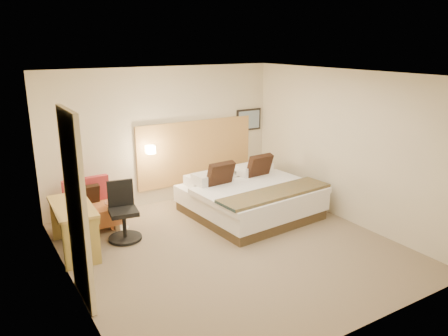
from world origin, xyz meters
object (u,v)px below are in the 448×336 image
bed (249,197)px  desk_chair (123,216)px  lounge_chair (91,209)px  side_table (119,213)px  desk (74,215)px

bed → desk_chair: (-2.37, 0.20, 0.06)m
lounge_chair → side_table: 0.50m
lounge_chair → side_table: size_ratio=1.47×
bed → side_table: bearing=164.5°
bed → desk: 3.16m
desk → desk_chair: 0.80m
lounge_chair → desk: 0.97m
side_table → desk: bearing=-149.7°
side_table → desk_chair: bearing=-97.9°
lounge_chair → side_table: bearing=-39.9°
desk → desk_chair: (0.78, 0.05, -0.21)m
lounge_chair → desk: size_ratio=0.67×
bed → side_table: (-2.31, 0.64, -0.06)m
lounge_chair → desk_chair: desk_chair is taller
lounge_chair → side_table: lounge_chair is taller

